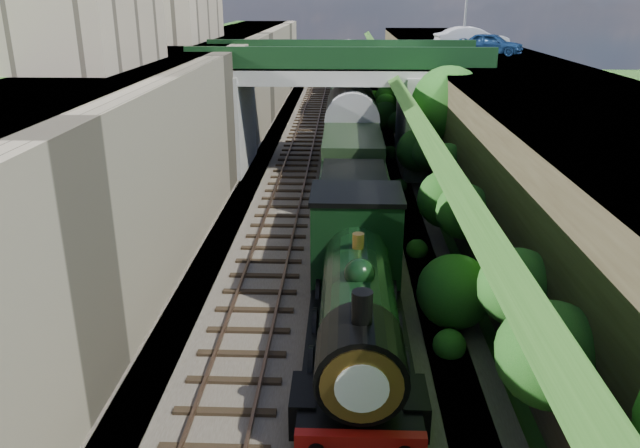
# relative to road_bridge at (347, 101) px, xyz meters

# --- Properties ---
(ground) EXTENTS (160.00, 160.00, 0.00)m
(ground) POSITION_rel_road_bridge_xyz_m (-0.94, -24.00, -4.08)
(ground) COLOR #1E4714
(ground) RESTS_ON ground
(trackbed) EXTENTS (10.00, 90.00, 0.20)m
(trackbed) POSITION_rel_road_bridge_xyz_m (-0.94, -4.00, -3.98)
(trackbed) COLOR #473F38
(trackbed) RESTS_ON ground
(retaining_wall) EXTENTS (1.00, 90.00, 7.00)m
(retaining_wall) POSITION_rel_road_bridge_xyz_m (-6.44, -4.00, -0.58)
(retaining_wall) COLOR #756B56
(retaining_wall) RESTS_ON ground
(street_plateau_left) EXTENTS (6.00, 90.00, 7.00)m
(street_plateau_left) POSITION_rel_road_bridge_xyz_m (-9.94, -4.00, -0.58)
(street_plateau_left) COLOR #262628
(street_plateau_left) RESTS_ON ground
(street_plateau_right) EXTENTS (8.00, 90.00, 6.25)m
(street_plateau_right) POSITION_rel_road_bridge_xyz_m (8.56, -4.00, -0.95)
(street_plateau_right) COLOR #262628
(street_plateau_right) RESTS_ON ground
(embankment_slope) EXTENTS (4.48, 90.00, 6.36)m
(embankment_slope) POSITION_rel_road_bridge_xyz_m (4.00, -6.37, -1.41)
(embankment_slope) COLOR #1E4714
(embankment_slope) RESTS_ON ground
(track_left) EXTENTS (2.50, 90.00, 0.20)m
(track_left) POSITION_rel_road_bridge_xyz_m (-2.94, -4.00, -3.83)
(track_left) COLOR black
(track_left) RESTS_ON trackbed
(track_right) EXTENTS (2.50, 90.00, 0.20)m
(track_right) POSITION_rel_road_bridge_xyz_m (0.26, -4.00, -3.83)
(track_right) COLOR black
(track_right) RESTS_ON trackbed
(road_bridge) EXTENTS (16.00, 6.40, 7.25)m
(road_bridge) POSITION_rel_road_bridge_xyz_m (0.00, 0.00, 0.00)
(road_bridge) COLOR gray
(road_bridge) RESTS_ON ground
(building_near) EXTENTS (4.00, 8.00, 4.00)m
(building_near) POSITION_rel_road_bridge_xyz_m (-10.44, -10.00, 4.92)
(building_near) COLOR gray
(building_near) RESTS_ON street_plateau_left
(tree) EXTENTS (3.60, 3.80, 6.60)m
(tree) POSITION_rel_road_bridge_xyz_m (4.97, -5.09, 0.57)
(tree) COLOR black
(tree) RESTS_ON ground
(car_blue) EXTENTS (4.18, 3.03, 1.32)m
(car_blue) POSITION_rel_road_bridge_xyz_m (8.88, 4.72, 2.84)
(car_blue) COLOR navy
(car_blue) RESTS_ON street_plateau_right
(car_silver) EXTENTS (4.89, 2.05, 1.57)m
(car_silver) POSITION_rel_road_bridge_xyz_m (8.12, 7.19, 2.96)
(car_silver) COLOR silver
(car_silver) RESTS_ON street_plateau_right
(locomotive) EXTENTS (3.10, 10.22, 3.83)m
(locomotive) POSITION_rel_road_bridge_xyz_m (0.26, -20.35, -2.18)
(locomotive) COLOR black
(locomotive) RESTS_ON trackbed
(tender) EXTENTS (2.70, 6.00, 3.05)m
(tender) POSITION_rel_road_bridge_xyz_m (0.26, -12.99, -2.46)
(tender) COLOR black
(tender) RESTS_ON trackbed
(coach_front) EXTENTS (2.90, 18.00, 3.70)m
(coach_front) POSITION_rel_road_bridge_xyz_m (0.26, -0.39, -2.03)
(coach_front) COLOR black
(coach_front) RESTS_ON trackbed
(coach_middle) EXTENTS (2.90, 18.00, 3.70)m
(coach_middle) POSITION_rel_road_bridge_xyz_m (0.26, 18.41, -2.03)
(coach_middle) COLOR black
(coach_middle) RESTS_ON trackbed
(coach_rear) EXTENTS (2.90, 18.00, 3.70)m
(coach_rear) POSITION_rel_road_bridge_xyz_m (0.26, 37.21, -2.03)
(coach_rear) COLOR black
(coach_rear) RESTS_ON trackbed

